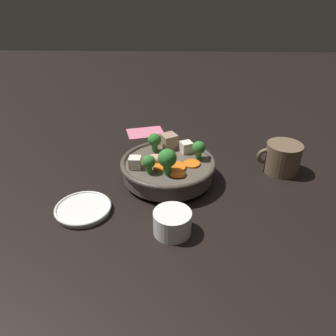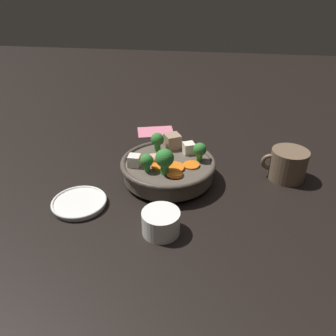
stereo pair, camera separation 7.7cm
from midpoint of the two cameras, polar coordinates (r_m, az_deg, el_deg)
name	(u,v)px [view 1 (the left image)]	position (r m, az deg, el deg)	size (l,w,h in m)	color
ground_plane	(168,180)	(0.78, -2.80, -2.12)	(3.00, 3.00, 0.00)	black
stirfry_bowl	(168,166)	(0.77, -2.89, 0.20)	(0.22, 0.22, 0.11)	#51473D
side_saucer	(83,209)	(0.71, -17.59, -6.90)	(0.12, 0.12, 0.01)	white
tea_cup	(172,222)	(0.62, -2.82, -9.55)	(0.07, 0.07, 0.05)	white
dark_mug	(282,158)	(0.84, 16.82, 1.64)	(0.11, 0.09, 0.07)	brown
napkin	(145,132)	(1.03, -6.12, 6.16)	(0.13, 0.10, 0.00)	#D16B84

